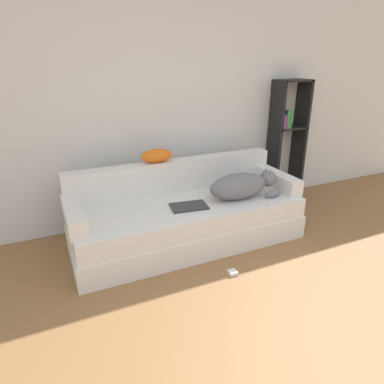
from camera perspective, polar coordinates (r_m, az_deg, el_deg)
The scene contains 10 objects.
wall_back at distance 3.85m, azimuth -4.16°, elevation 15.19°, with size 7.99×0.06×2.70m.
couch at distance 3.47m, azimuth -0.66°, elevation -5.18°, with size 2.29×0.86×0.44m.
couch_backrest at distance 3.62m, azimuth -2.99°, elevation 2.70°, with size 2.25×0.15×0.34m.
couch_arm_left at distance 3.10m, azimuth -19.10°, elevation -3.64°, with size 0.15×0.67×0.17m.
couch_arm_right at distance 3.87m, azimuth 14.02°, elevation 1.98°, with size 0.15×0.67×0.17m.
dog at distance 3.49m, azimuth 8.33°, elevation 1.09°, with size 0.76×0.32×0.26m.
laptop at distance 3.28m, azimuth -0.52°, elevation -2.40°, with size 0.37×0.27×0.02m.
throw_pillow at distance 3.50m, azimuth -5.94°, elevation 6.04°, with size 0.33×0.16×0.14m.
bookshelf at distance 4.56m, azimuth 15.56°, elevation 9.22°, with size 0.44×0.26×1.53m.
power_adapter at distance 3.11m, azimuth 6.77°, elevation -13.19°, with size 0.08×0.08×0.03m.
Camera 1 is at (-1.34, -0.64, 1.78)m, focal length 32.00 mm.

